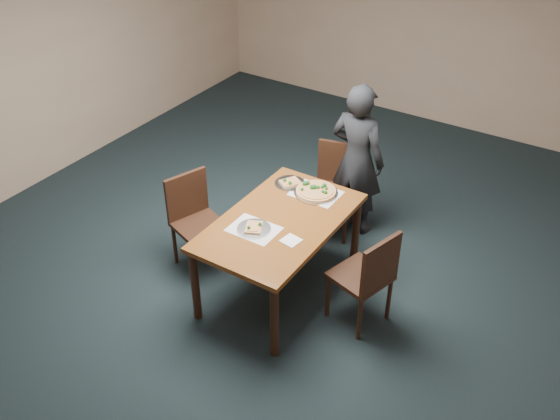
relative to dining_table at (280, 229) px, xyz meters
The scene contains 13 objects.
ground 0.73m from the dining_table, behind, with size 8.00×8.00×0.00m, color black.
room_shell 1.12m from the dining_table, behind, with size 8.00×8.00×8.00m.
dining_table is the anchor object (origin of this frame).
chair_far 1.11m from the dining_table, 93.07° to the left, with size 0.51×0.51×0.91m.
chair_left 0.88m from the dining_table, behind, with size 0.54×0.54×0.91m.
chair_right 0.84m from the dining_table, ahead, with size 0.52×0.52×0.91m.
diner 1.22m from the dining_table, 85.06° to the left, with size 0.57×0.37×1.55m, color black.
placemat_main 0.53m from the dining_table, 84.56° to the left, with size 0.42×0.32×0.00m, color white.
placemat_near 0.27m from the dining_table, 115.30° to the right, with size 0.40×0.30×0.00m, color white.
pizza_pan 0.53m from the dining_table, 84.89° to the left, with size 0.39×0.39×0.07m.
slice_plate_near 0.27m from the dining_table, 115.18° to the right, with size 0.28×0.28×0.06m.
slice_plate_far 0.59m from the dining_table, 113.57° to the left, with size 0.28×0.28×0.06m.
napkin 0.32m from the dining_table, 40.57° to the right, with size 0.14×0.14×0.01m, color white.
Camera 1 is at (2.60, -3.57, 3.77)m, focal length 40.00 mm.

